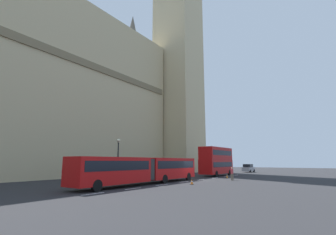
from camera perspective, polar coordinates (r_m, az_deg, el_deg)
The scene contains 11 objects.
ground_plane at distance 33.89m, azimuth 6.00°, elevation -14.15°, with size 160.00×160.00×0.00m, color #262628.
lane_centre_marking at distance 33.67m, azimuth 5.78°, elevation -14.17°, with size 34.40×0.16×0.01m.
clock_tower at distance 71.19m, azimuth 2.34°, elevation 21.36°, with size 11.09×11.09×75.37m.
parliament_facade at distance 41.23m, azimuth -31.48°, elevation 9.24°, with size 62.12×6.22×36.23m.
articulated_bus at distance 28.49m, azimuth -5.37°, elevation -11.45°, with size 18.62×2.54×2.90m.
double_decker_bus at distance 45.37m, azimuth 11.00°, elevation -9.53°, with size 9.12×2.54×4.90m.
sedan_lead at distance 62.32m, azimuth 17.89°, elevation -10.96°, with size 4.40×1.86×1.85m.
traffic_cone_west at distance 28.31m, azimuth 5.48°, elevation -14.42°, with size 0.36×0.36×0.58m.
traffic_cone_middle at distance 39.77m, azimuth 13.33°, elevation -12.91°, with size 0.36×0.36×0.58m.
street_lamp at distance 31.74m, azimuth -11.35°, elevation -8.78°, with size 0.44×0.44×5.27m.
pedestrian_near_cones at distance 35.07m, azimuth 14.41°, elevation -12.26°, with size 0.40×0.36×1.69m.
Camera 1 is at (-29.64, -16.24, 2.50)m, focal length 26.69 mm.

